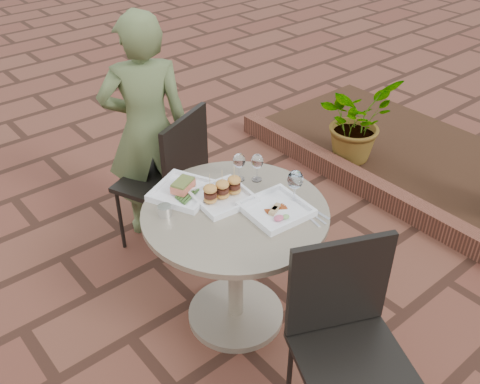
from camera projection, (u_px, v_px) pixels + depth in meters
ground at (241, 346)px, 2.79m from camera, size 60.00×60.00×0.00m
cafe_table at (235, 249)px, 2.69m from camera, size 0.90×0.90×0.73m
chair_far at (172, 172)px, 3.16m from camera, size 0.58×0.58×0.93m
chair_near at (346, 329)px, 2.17m from camera, size 0.58×0.58×0.93m
diner at (147, 130)px, 3.22m from camera, size 0.63×0.54×1.45m
plate_salmon at (184, 190)px, 2.64m from camera, size 0.37×0.37×0.08m
plate_sliders at (222, 193)px, 2.59m from camera, size 0.29×0.29×0.17m
plate_tuna at (276, 209)px, 2.52m from camera, size 0.30×0.30×0.03m
wine_glass_right at (295, 180)px, 2.52m from camera, size 0.08×0.08×0.18m
wine_glass_mid at (239, 161)px, 2.70m from camera, size 0.07×0.07×0.15m
wine_glass_far at (257, 162)px, 2.70m from camera, size 0.06×0.06×0.15m
steel_ramekin at (165, 211)px, 2.50m from camera, size 0.09×0.09×0.05m
cutlery_set at (310, 213)px, 2.52m from camera, size 0.11×0.22×0.00m
planter_curb at (387, 196)px, 3.78m from camera, size 0.12×3.00×0.15m
mulch_bed at (442, 168)px, 4.18m from camera, size 1.30×3.00×0.06m
potted_plant_a at (356, 120)px, 4.08m from camera, size 0.63×0.56×0.65m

